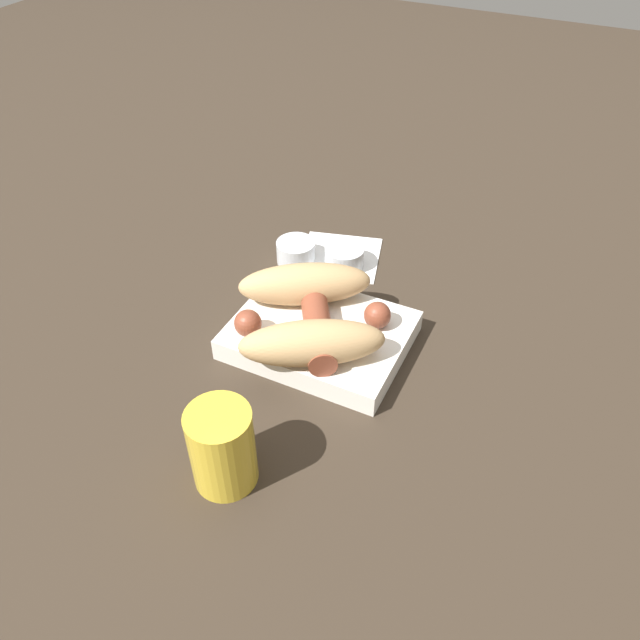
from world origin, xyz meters
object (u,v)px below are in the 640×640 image
Objects in this scene: bread_roll at (308,312)px; drink_glass at (219,446)px; condiment_cup_far at (296,253)px; condiment_cup_near at (344,259)px; food_tray at (320,335)px; sausage at (313,319)px.

drink_glass is at bearing 91.94° from bread_roll.
condiment_cup_far is 0.60× the size of drink_glass.
food_tray is at bearing 103.71° from condiment_cup_near.
sausage is 1.79× the size of drink_glass.
sausage reaches higher than condiment_cup_near.
condiment_cup_near is (0.04, -0.16, -0.00)m from food_tray.
condiment_cup_near is at bearing -78.58° from sausage.
bread_roll reaches higher than condiment_cup_near.
bread_roll is at bearing 99.44° from condiment_cup_near.
sausage reaches higher than condiment_cup_far.
bread_roll is at bearing 9.77° from sausage.
drink_glass reaches higher than condiment_cup_near.
sausage reaches higher than food_tray.
condiment_cup_near is 0.60× the size of drink_glass.
bread_roll is 0.18m from condiment_cup_far.
bread_roll is 2.43× the size of drink_glass.
food_tray is 2.25× the size of drink_glass.
condiment_cup_far is (0.10, -0.15, -0.03)m from sausage.
food_tray is 0.22m from drink_glass.
condiment_cup_far is (0.11, -0.14, -0.00)m from food_tray.
condiment_cup_near and condiment_cup_far have the same top height.
condiment_cup_near is 0.37m from drink_glass.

